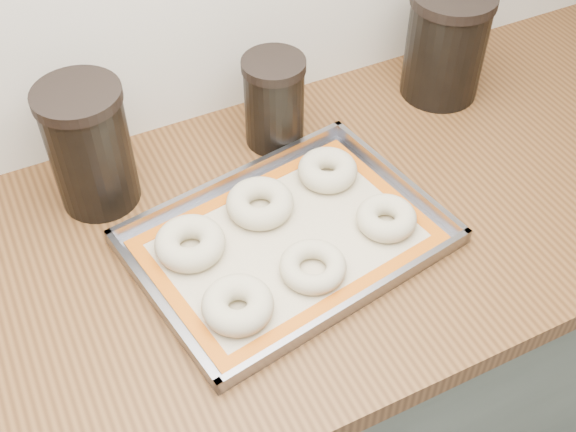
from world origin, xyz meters
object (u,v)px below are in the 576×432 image
canister_right (446,44)px  bagel_front_mid (313,267)px  bagel_front_left (238,305)px  bagel_back_left (190,243)px  baking_tray (288,240)px  bagel_back_mid (260,203)px  canister_left (90,147)px  canister_mid (274,101)px  bagel_front_right (386,218)px  bagel_back_right (328,170)px

canister_right → bagel_front_mid: bearing=-145.2°
bagel_front_left → bagel_back_left: size_ratio=0.95×
baking_tray → bagel_back_mid: bearing=98.9°
canister_left → canister_right: canister_left is taller
canister_left → canister_mid: canister_left is taller
baking_tray → bagel_front_mid: 0.08m
bagel_front_right → canister_left: bearing=145.0°
canister_mid → bagel_back_mid: bearing=-122.8°
baking_tray → bagel_front_right: bagel_front_right is taller
bagel_front_left → canister_right: size_ratio=0.50×
baking_tray → bagel_front_mid: bagel_front_mid is taller
bagel_back_left → bagel_back_mid: (0.13, 0.03, -0.00)m
bagel_front_left → bagel_front_mid: (0.13, 0.02, -0.00)m
canister_left → canister_right: bearing=-0.3°
bagel_front_right → baking_tray: bearing=165.5°
bagel_front_right → bagel_back_right: 0.14m
bagel_back_right → canister_left: canister_left is taller
baking_tray → bagel_back_mid: 0.08m
bagel_front_left → bagel_front_mid: bearing=8.0°
bagel_front_left → bagel_back_right: bagel_front_left is taller
canister_right → bagel_back_left: bearing=-162.8°
bagel_front_right → canister_left: size_ratio=0.45×
bagel_front_right → canister_left: 0.48m
bagel_back_mid → bagel_back_right: size_ratio=1.08×
bagel_front_right → bagel_back_right: size_ratio=0.95×
bagel_back_right → canister_left: (-0.35, 0.13, 0.08)m
bagel_front_left → bagel_back_left: bearing=97.6°
bagel_back_right → canister_mid: bearing=103.7°
baking_tray → canister_right: size_ratio=2.46×
bagel_front_left → canister_mid: (0.21, 0.33, 0.06)m
bagel_back_right → bagel_back_mid: bearing=-171.2°
baking_tray → bagel_back_mid: bagel_back_mid is taller
baking_tray → bagel_front_left: (-0.12, -0.09, 0.02)m
baking_tray → canister_mid: size_ratio=3.05×
bagel_back_left → bagel_back_right: size_ratio=1.08×
baking_tray → canister_right: (0.43, 0.22, 0.10)m
bagel_back_left → bagel_back_right: bagel_back_left is taller
bagel_front_left → canister_right: bearing=29.6°
baking_tray → canister_mid: canister_mid is taller
bagel_back_right → canister_left: bearing=159.7°
baking_tray → canister_left: bearing=135.3°
canister_left → canister_right: (0.66, -0.00, -0.00)m
bagel_front_mid → bagel_front_left: bearing=-172.0°
bagel_front_right → canister_mid: 0.29m
bagel_front_mid → canister_right: bearing=34.8°
bagel_back_left → canister_left: bearing=115.6°
bagel_back_right → canister_mid: 0.15m
baking_tray → bagel_back_left: (-0.14, 0.05, 0.02)m
bagel_front_right → bagel_back_mid: 0.20m
baking_tray → bagel_front_left: bearing=-143.4°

